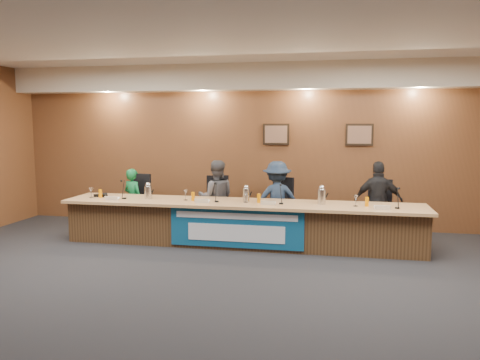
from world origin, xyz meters
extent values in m
plane|color=black|center=(0.00, 0.00, 0.00)|extent=(10.00, 10.00, 0.00)
cube|color=silver|center=(0.00, 0.00, 3.20)|extent=(10.00, 8.00, 0.04)
cube|color=brown|center=(0.00, 4.00, 1.60)|extent=(10.00, 0.04, 3.20)
cube|color=beige|center=(0.00, 3.75, 2.95)|extent=(10.00, 0.50, 0.50)
cube|color=#4C321C|center=(0.00, 2.40, 0.35)|extent=(6.00, 0.80, 0.70)
cube|color=tan|center=(0.00, 2.35, 0.72)|extent=(6.10, 0.95, 0.05)
cube|color=navy|center=(0.00, 1.99, 0.38)|extent=(2.20, 0.02, 0.65)
cube|color=silver|center=(0.00, 1.97, 0.58)|extent=(2.00, 0.01, 0.10)
cube|color=silver|center=(0.00, 1.97, 0.30)|extent=(1.60, 0.01, 0.28)
cube|color=black|center=(0.40, 3.97, 1.85)|extent=(0.52, 0.04, 0.42)
cube|color=black|center=(2.00, 3.97, 1.85)|extent=(0.52, 0.04, 0.42)
imported|color=#0E5D2D|center=(-2.25, 3.05, 0.60)|extent=(0.52, 0.44, 1.20)
imported|color=#454449|center=(-0.60, 3.05, 0.70)|extent=(0.79, 0.68, 1.39)
imported|color=#19273C|center=(0.54, 3.05, 0.70)|extent=(1.00, 0.73, 1.39)
imported|color=black|center=(2.31, 3.05, 0.71)|extent=(0.85, 0.39, 1.42)
cube|color=black|center=(-2.25, 3.15, 0.48)|extent=(0.56, 0.56, 0.08)
cube|color=black|center=(-0.60, 3.15, 0.48)|extent=(0.58, 0.58, 0.08)
cube|color=black|center=(0.54, 3.15, 0.48)|extent=(0.62, 0.62, 0.08)
cube|color=black|center=(2.31, 3.15, 0.48)|extent=(0.58, 0.58, 0.08)
cube|color=white|center=(-2.21, 2.08, 0.80)|extent=(0.24, 0.08, 0.10)
cylinder|color=black|center=(-2.06, 2.27, 0.76)|extent=(0.07, 0.07, 0.02)
cylinder|color=orange|center=(-2.53, 2.29, 0.82)|extent=(0.06, 0.06, 0.15)
cylinder|color=silver|center=(-2.69, 2.26, 0.84)|extent=(0.08, 0.08, 0.18)
cube|color=white|center=(-0.61, 2.11, 0.80)|extent=(0.24, 0.08, 0.10)
cylinder|color=black|center=(-0.39, 2.26, 0.76)|extent=(0.07, 0.07, 0.02)
cylinder|color=orange|center=(-0.82, 2.31, 0.82)|extent=(0.06, 0.06, 0.15)
cylinder|color=silver|center=(-0.96, 2.33, 0.84)|extent=(0.08, 0.08, 0.18)
cube|color=white|center=(0.50, 2.14, 0.80)|extent=(0.24, 0.08, 0.10)
cylinder|color=black|center=(0.70, 2.28, 0.76)|extent=(0.07, 0.07, 0.02)
cylinder|color=orange|center=(0.32, 2.34, 0.82)|extent=(0.06, 0.06, 0.15)
cylinder|color=silver|center=(0.10, 2.31, 0.84)|extent=(0.08, 0.08, 0.18)
cube|color=white|center=(2.28, 2.07, 0.80)|extent=(0.24, 0.08, 0.10)
cylinder|color=black|center=(2.52, 2.23, 0.76)|extent=(0.07, 0.07, 0.02)
cylinder|color=orange|center=(2.06, 2.33, 0.82)|extent=(0.06, 0.06, 0.15)
cylinder|color=silver|center=(1.89, 2.31, 0.84)|extent=(0.08, 0.08, 0.18)
cylinder|color=silver|center=(-1.65, 2.35, 0.86)|extent=(0.13, 0.13, 0.22)
cylinder|color=silver|center=(0.10, 2.36, 0.87)|extent=(0.11, 0.11, 0.23)
cylinder|color=silver|center=(1.35, 2.40, 0.87)|extent=(0.13, 0.13, 0.25)
cylinder|color=black|center=(-2.56, 2.43, 0.78)|extent=(0.32, 0.32, 0.05)
camera|label=1|loc=(1.52, -5.27, 2.08)|focal=35.00mm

